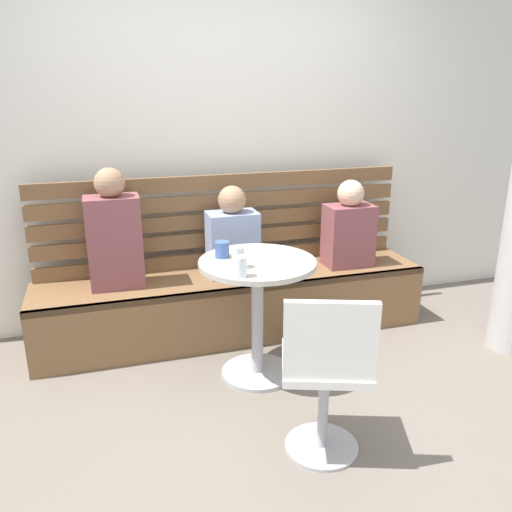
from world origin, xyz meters
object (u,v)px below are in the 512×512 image
object	(u,v)px
booth_bench	(235,304)
person_child_middle	(232,236)
white_chair	(326,371)
cafe_table	(257,296)
person_child_left	(349,228)
cup_mug_blue	(222,249)
person_adult	(114,234)
cup_water_clear	(241,267)
cup_glass_tall	(238,257)

from	to	relation	value
booth_bench	person_child_middle	bearing A→B (deg)	91.52
white_chair	person_child_middle	world-z (taller)	person_child_middle
cafe_table	person_child_middle	distance (m)	0.65
person_child_left	cup_mug_blue	distance (m)	1.14
cafe_table	person_adult	xyz separation A→B (m)	(-0.77, 0.63, 0.27)
cafe_table	person_child_left	world-z (taller)	person_child_left
person_adult	cup_water_clear	world-z (taller)	person_adult
person_adult	cup_mug_blue	world-z (taller)	person_adult
white_chair	person_adult	distance (m)	1.69
person_adult	person_child_middle	bearing A→B (deg)	-0.60
white_chair	person_child_middle	size ratio (longest dim) A/B	1.37
booth_bench	white_chair	distance (m)	1.42
person_adult	cup_water_clear	size ratio (longest dim) A/B	7.05
booth_bench	white_chair	xyz separation A→B (m)	(0.06, -1.40, 0.24)
cup_mug_blue	white_chair	bearing A→B (deg)	-74.56
booth_bench	person_adult	size ratio (longest dim) A/B	3.48
cafe_table	cup_mug_blue	xyz separation A→B (m)	(-0.18, 0.11, 0.27)
cup_glass_tall	person_child_left	bearing A→B (deg)	33.11
white_chair	cup_glass_tall	size ratio (longest dim) A/B	7.08
cafe_table	cup_glass_tall	world-z (taller)	cup_glass_tall
white_chair	person_child_left	xyz separation A→B (m)	(0.79, 1.38, 0.25)
white_chair	person_adult	bearing A→B (deg)	120.39
person_child_middle	cup_glass_tall	xyz separation A→B (m)	(-0.15, -0.71, 0.09)
person_adult	cup_mug_blue	distance (m)	0.78
cup_water_clear	cup_mug_blue	bearing A→B (deg)	92.96
person_child_left	cafe_table	bearing A→B (deg)	-146.83
cup_mug_blue	cafe_table	bearing A→B (deg)	-32.60
cup_mug_blue	cup_glass_tall	distance (m)	0.21
booth_bench	person_child_left	distance (m)	0.98
cup_mug_blue	cup_water_clear	bearing A→B (deg)	-87.04
cup_water_clear	white_chair	bearing A→B (deg)	-67.79
white_chair	cup_water_clear	xyz separation A→B (m)	(-0.24, 0.58, 0.33)
cafe_table	cup_mug_blue	bearing A→B (deg)	147.40
person_child_left	cup_glass_tall	distance (m)	1.20
person_child_middle	cup_mug_blue	bearing A→B (deg)	-110.91
cafe_table	cup_glass_tall	bearing A→B (deg)	-147.26
booth_bench	white_chair	world-z (taller)	white_chair
white_chair	booth_bench	bearing A→B (deg)	92.56
booth_bench	cup_glass_tall	size ratio (longest dim) A/B	22.50
person_child_middle	cup_water_clear	world-z (taller)	person_child_middle
booth_bench	person_child_middle	size ratio (longest dim) A/B	4.35
cup_glass_tall	white_chair	bearing A→B (deg)	-73.44
white_chair	person_child_left	size ratio (longest dim) A/B	1.36
person_adult	person_child_left	bearing A→B (deg)	-2.10
booth_bench	white_chair	bearing A→B (deg)	-87.44
person_adult	white_chair	bearing A→B (deg)	-59.61
booth_bench	person_child_left	xyz separation A→B (m)	(0.85, -0.02, 0.49)
booth_bench	cup_mug_blue	size ratio (longest dim) A/B	28.42
cup_glass_tall	person_adult	bearing A→B (deg)	131.30
person_child_left	cup_glass_tall	world-z (taller)	person_child_left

